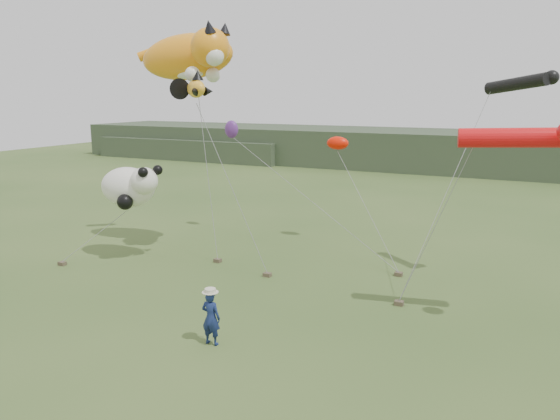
{
  "coord_description": "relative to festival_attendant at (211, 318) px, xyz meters",
  "views": [
    {
      "loc": [
        9.95,
        -15.58,
        7.84
      ],
      "look_at": [
        0.82,
        3.0,
        3.46
      ],
      "focal_mm": 35.0,
      "sensor_mm": 36.0,
      "label": 1
    }
  ],
  "objects": [
    {
      "name": "misc_kites",
      "position": [
        -3.57,
        13.32,
        4.72
      ],
      "size": [
        7.23,
        1.05,
        1.42
      ],
      "color": "#FF1803",
      "rests_on": "ground"
    },
    {
      "name": "panda_kite",
      "position": [
        -8.64,
        6.32,
        2.66
      ],
      "size": [
        3.38,
        2.19,
        2.1
      ],
      "color": "white",
      "rests_on": "ground"
    },
    {
      "name": "fish_kite",
      "position": [
        -5.17,
        6.51,
        7.23
      ],
      "size": [
        2.56,
        1.7,
        1.23
      ],
      "color": "yellow",
      "rests_on": "ground"
    },
    {
      "name": "tube_kites",
      "position": [
        8.26,
        7.39,
        6.25
      ],
      "size": [
        3.67,
        6.93,
        2.67
      ],
      "color": "black",
      "rests_on": "ground"
    },
    {
      "name": "headland",
      "position": [
        -3.92,
        46.65,
        1.03
      ],
      "size": [
        90.0,
        13.0,
        4.0
      ],
      "color": "#2D3D28",
      "rests_on": "ground"
    },
    {
      "name": "festival_attendant",
      "position": [
        0.0,
        0.0,
        0.0
      ],
      "size": [
        0.66,
        0.44,
        1.79
      ],
      "primitive_type": "imported",
      "rotation": [
        0.0,
        0.0,
        3.17
      ],
      "color": "navy",
      "rests_on": "ground"
    },
    {
      "name": "sandbag_anchors",
      "position": [
        -1.72,
        6.66,
        -0.81
      ],
      "size": [
        15.78,
        5.72,
        0.17
      ],
      "color": "brown",
      "rests_on": "ground"
    },
    {
      "name": "ground",
      "position": [
        -0.81,
        1.96,
        -0.89
      ],
      "size": [
        120.0,
        120.0,
        0.0
      ],
      "primitive_type": "plane",
      "color": "#385123",
      "rests_on": "ground"
    },
    {
      "name": "cat_kite",
      "position": [
        -6.5,
        8.69,
        8.78
      ],
      "size": [
        6.33,
        3.39,
        2.76
      ],
      "color": "orange",
      "rests_on": "ground"
    }
  ]
}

